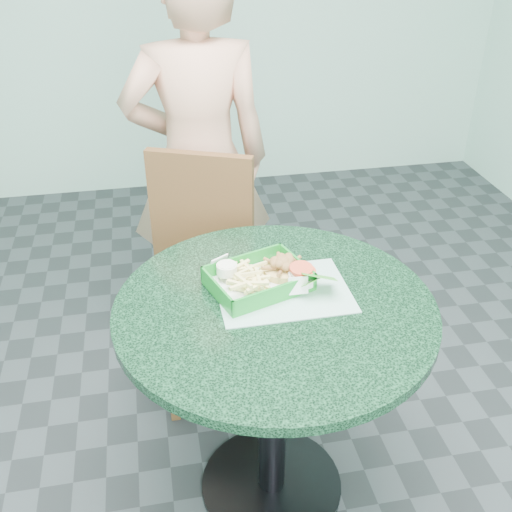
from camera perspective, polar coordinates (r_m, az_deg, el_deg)
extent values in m
cube|color=#303335|center=(2.19, 1.47, -20.98)|extent=(4.00, 5.00, 0.02)
cylinder|color=black|center=(2.18, 1.47, -20.82)|extent=(0.47, 0.47, 0.02)
cylinder|color=black|center=(1.90, 1.63, -14.04)|extent=(0.09, 0.09, 0.70)
cylinder|color=#283B2E|center=(1.67, 1.81, -5.51)|extent=(0.89, 0.89, 0.03)
cube|color=#53301B|center=(2.25, -4.41, -3.38)|extent=(0.40, 0.40, 0.04)
cube|color=#53301B|center=(2.28, -5.24, 4.37)|extent=(0.40, 0.04, 0.46)
cube|color=#53301B|center=(2.26, -8.02, -11.20)|extent=(0.04, 0.04, 0.43)
cube|color=#53301B|center=(2.29, 0.73, -10.19)|extent=(0.04, 0.04, 0.43)
cube|color=#53301B|center=(2.52, -8.58, -5.93)|extent=(0.04, 0.04, 0.43)
cube|color=#53301B|center=(2.55, -0.82, -5.10)|extent=(0.04, 0.04, 0.43)
imported|color=tan|center=(2.40, -5.52, 9.97)|extent=(0.63, 0.42, 1.71)
cube|color=#8FC0B2|center=(1.70, 2.57, -3.91)|extent=(0.37, 0.28, 0.00)
cube|color=#158827|center=(1.72, 0.22, -3.33)|extent=(0.27, 0.20, 0.01)
cube|color=white|center=(1.71, 0.22, -3.17)|extent=(0.26, 0.18, 0.00)
cube|color=#158827|center=(1.78, -0.37, -0.90)|extent=(0.27, 0.01, 0.05)
cube|color=#158827|center=(1.62, 0.86, -4.43)|extent=(0.27, 0.01, 0.05)
cube|color=#158827|center=(1.73, 4.46, -2.12)|extent=(0.01, 0.20, 0.05)
cube|color=#158827|center=(1.68, -4.14, -3.05)|extent=(0.01, 0.20, 0.05)
cylinder|color=tan|center=(1.72, 2.83, -2.45)|extent=(0.11, 0.11, 0.02)
cylinder|color=white|center=(1.73, -2.39, -1.31)|extent=(0.06, 0.06, 0.03)
cylinder|color=white|center=(1.72, -2.40, -0.84)|extent=(0.05, 0.05, 0.00)
cylinder|color=white|center=(1.68, 4.34, -3.41)|extent=(0.08, 0.08, 0.03)
torus|color=beige|center=(1.67, 4.36, -2.93)|extent=(0.07, 0.07, 0.01)
cylinder|color=#E34E30|center=(1.66, 4.38, -2.67)|extent=(0.07, 0.07, 0.01)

